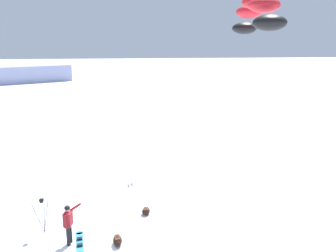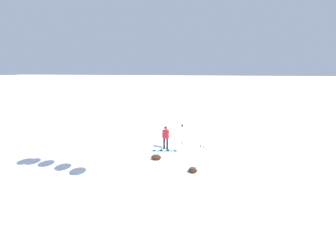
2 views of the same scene
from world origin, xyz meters
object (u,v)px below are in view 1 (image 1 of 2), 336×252
object	(u,v)px
snowboard	(80,243)
ski_poles	(130,193)
camera_tripod	(42,209)
snowboarder	(68,221)
gear_bag_large	(146,211)
gear_bag_small	(117,240)
traction_kite	(256,14)

from	to	relation	value
snowboard	ski_poles	world-z (taller)	ski_poles
snowboard	camera_tripod	distance (m)	2.08
snowboarder	gear_bag_large	bearing A→B (deg)	-57.43
camera_tripod	ski_poles	size ratio (longest dim) A/B	1.13
snowboarder	camera_tripod	xyz separation A→B (m)	(0.99, 1.15, 0.07)
gear_bag_small	snowboard	bearing A→B (deg)	79.64
gear_bag_large	gear_bag_small	xyz separation A→B (m)	(-2.21, 1.23, 0.03)
gear_bag_large	gear_bag_small	distance (m)	2.52
gear_bag_large	ski_poles	bearing A→B (deg)	57.15
snowboard	gear_bag_small	size ratio (longest dim) A/B	2.73
gear_bag_small	ski_poles	xyz separation A→B (m)	(2.63, -0.56, 0.68)
gear_bag_large	ski_poles	world-z (taller)	ski_poles
gear_bag_small	traction_kite	bearing A→B (deg)	-97.69
snowboarder	camera_tripod	bearing A→B (deg)	49.50
snowboarder	gear_bag_large	distance (m)	3.67
snowboard	gear_bag_large	size ratio (longest dim) A/B	3.29
snowboarder	gear_bag_large	world-z (taller)	snowboarder
traction_kite	ski_poles	xyz separation A→B (m)	(3.27, 4.12, -7.47)
snowboarder	traction_kite	xyz separation A→B (m)	(-0.91, -6.47, 7.36)
traction_kite	gear_bag_small	distance (m)	9.41
snowboard	camera_tripod	xyz separation A→B (m)	(1.00, 1.52, 1.00)
traction_kite	camera_tripod	xyz separation A→B (m)	(1.89, 7.63, -7.29)
snowboard	ski_poles	distance (m)	3.21
traction_kite	gear_bag_large	size ratio (longest dim) A/B	8.81
camera_tripod	gear_bag_small	xyz separation A→B (m)	(-1.26, -2.95, -0.85)
snowboarder	gear_bag_large	size ratio (longest dim) A/B	3.03
traction_kite	camera_tripod	bearing A→B (deg)	76.05
gear_bag_large	camera_tripod	xyz separation A→B (m)	(-0.94, 4.17, 0.88)
traction_kite	gear_bag_small	xyz separation A→B (m)	(0.63, 4.68, -8.14)
gear_bag_large	camera_tripod	size ratio (longest dim) A/B	0.37
snowboarder	traction_kite	distance (m)	9.84
snowboarder	ski_poles	bearing A→B (deg)	-44.96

